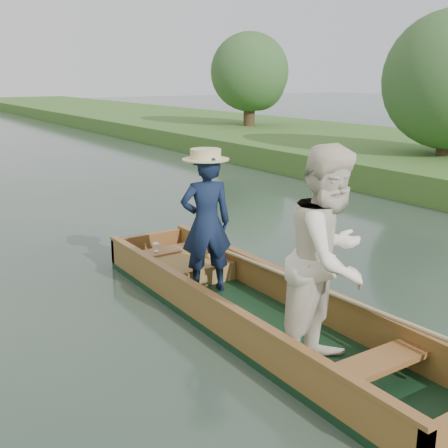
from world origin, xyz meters
TOP-DOWN VIEW (x-y plane):
  - ground at (0.00, 0.00)m, footprint 120.00×120.00m
  - punt at (-0.03, -0.27)m, footprint 1.18×5.00m

SIDE VIEW (x-z plane):
  - ground at x=0.00m, z-range 0.00..0.00m
  - punt at x=-0.03m, z-range -0.30..1.68m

